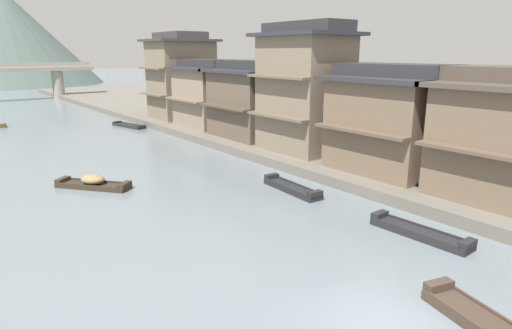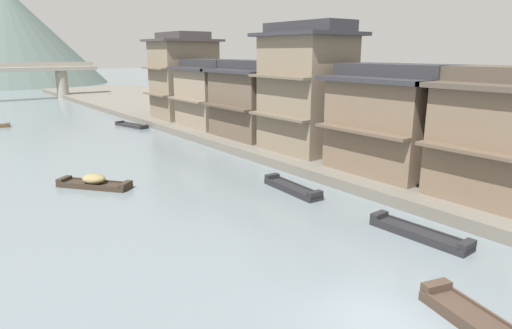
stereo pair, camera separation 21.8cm
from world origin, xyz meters
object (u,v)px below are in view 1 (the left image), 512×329
Objects in this scene: boat_moored_far at (93,183)px; house_waterfront_end at (181,76)px; boat_midriver_drifting at (420,233)px; boat_moored_nearest at (129,126)px; house_waterfront_second at (393,119)px; house_waterfront_far at (207,94)px; house_waterfront_narrow at (251,100)px; boat_moored_third at (292,188)px; house_waterfront_tall at (305,89)px; house_waterfront_nearest at (504,133)px.

house_waterfront_end is at bearing 49.63° from boat_moored_far.
boat_moored_nearest is at bearing 88.67° from boat_midriver_drifting.
house_waterfront_second and house_waterfront_far have the same top height.
house_waterfront_second is 13.50m from house_waterfront_narrow.
house_waterfront_far is (5.85, 18.41, 3.43)m from boat_moored_third.
boat_moored_nearest is 33.57m from boat_midriver_drifting.
house_waterfront_tall reaches higher than house_waterfront_narrow.
boat_moored_third is 9.22m from house_waterfront_tall.
house_waterfront_nearest is at bearing -88.45° from house_waterfront_narrow.
house_waterfront_nearest is (6.60, -7.73, 3.44)m from boat_moored_third.
house_waterfront_narrow reaches higher than boat_midriver_drifting.
house_waterfront_narrow is at bearing -88.03° from house_waterfront_far.
boat_midriver_drifting is 0.64× the size of house_waterfront_far.
house_waterfront_narrow is at bearing 87.85° from house_waterfront_tall.
house_waterfront_nearest reaches higher than boat_moored_third.
house_waterfront_far reaches higher than boat_moored_nearest.
boat_moored_far is at bearing -141.86° from house_waterfront_far.
boat_moored_third is 1.07× the size of boat_moored_far.
boat_midriver_drifting is 0.49× the size of house_waterfront_end.
house_waterfront_tall is 1.23× the size of house_waterfront_narrow.
house_waterfront_tall reaches higher than boat_moored_third.
house_waterfront_end is at bearing 87.73° from house_waterfront_narrow.
house_waterfront_nearest and house_waterfront_far have the same top height.
house_waterfront_end is at bearing 75.17° from boat_moored_third.
boat_moored_far is at bearing 135.24° from house_waterfront_nearest.
house_waterfront_end reaches higher than house_waterfront_far.
boat_midriver_drifting is 0.49× the size of house_waterfront_tall.
boat_moored_nearest is 0.53× the size of house_waterfront_tall.
boat_midriver_drifting is 7.31m from house_waterfront_nearest.
house_waterfront_narrow is 0.81× the size of house_waterfront_end.
house_waterfront_far is at bearing 91.25° from house_waterfront_second.
boat_moored_nearest is at bearing 110.15° from house_waterfront_narrow.
boat_midriver_drifting is at bearing -101.17° from house_waterfront_end.
house_waterfront_far is 0.78× the size of house_waterfront_end.
house_waterfront_tall is (-0.46, 6.99, 1.31)m from house_waterfront_second.
house_waterfront_second reaches higher than boat_midriver_drifting.
house_waterfront_end is (0.52, 13.01, 1.31)m from house_waterfront_narrow.
house_waterfront_narrow is (14.52, 4.68, 3.33)m from boat_moored_far.
house_waterfront_tall reaches higher than boat_midriver_drifting.
house_waterfront_tall is (14.27, -1.84, 4.64)m from boat_moored_far.
house_waterfront_second is (6.13, 6.07, 3.44)m from boat_midriver_drifting.
boat_moored_far is at bearing -130.37° from house_waterfront_end.
boat_moored_nearest is at bearing 63.32° from boat_moored_far.
boat_moored_third is at bearing -117.10° from house_waterfront_narrow.
house_waterfront_end is at bearing 89.35° from house_waterfront_second.
boat_midriver_drifting reaches higher than boat_moored_nearest.
house_waterfront_tall is (5.83, 5.35, 4.74)m from boat_moored_third.
house_waterfront_end is at bearing -9.87° from boat_moored_nearest.
house_waterfront_narrow is (6.07, 11.86, 3.43)m from boat_moored_third.
house_waterfront_end is at bearing 90.03° from house_waterfront_nearest.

